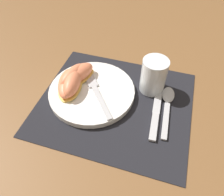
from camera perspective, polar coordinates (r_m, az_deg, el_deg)
name	(u,v)px	position (r m, az deg, el deg)	size (l,w,h in m)	color
ground_plane	(115,103)	(0.59, 0.79, -1.29)	(3.00, 3.00, 0.00)	brown
placemat	(115,102)	(0.59, 0.79, -1.17)	(0.40, 0.35, 0.00)	black
plate	(92,92)	(0.60, -5.27, 1.69)	(0.23, 0.23, 0.02)	white
juice_glass	(153,77)	(0.60, 10.71, 5.33)	(0.07, 0.07, 0.10)	silver
knife	(156,109)	(0.58, 11.52, -2.87)	(0.03, 0.20, 0.01)	#BCBCC1
spoon	(168,101)	(0.60, 14.32, -0.79)	(0.04, 0.17, 0.01)	#BCBCC1
fork	(95,89)	(0.59, -4.47, 2.42)	(0.14, 0.16, 0.00)	#BCBCC1
citrus_wedge_0	(78,75)	(0.62, -8.83, 6.09)	(0.09, 0.12, 0.04)	#F7C656
citrus_wedge_1	(73,76)	(0.61, -10.16, 5.55)	(0.06, 0.11, 0.05)	#F7C656
citrus_wedge_2	(67,84)	(0.60, -11.65, 3.50)	(0.08, 0.12, 0.03)	#F7C656
citrus_wedge_3	(72,84)	(0.59, -10.30, 3.72)	(0.06, 0.11, 0.05)	#F7C656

